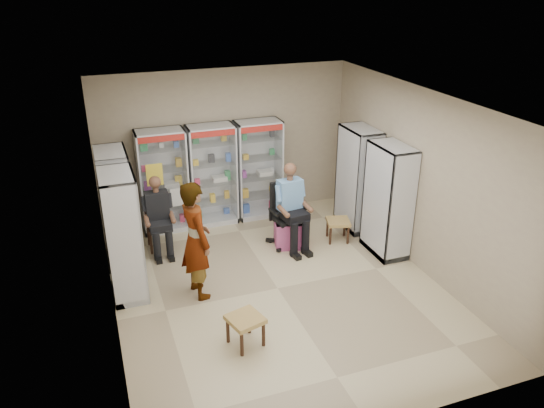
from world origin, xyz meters
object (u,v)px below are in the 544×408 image
object	(u,v)px
cabinet_right_far	(358,179)
woven_stool_b	(246,330)
cabinet_back_mid	(212,175)
cabinet_back_left	(163,181)
cabinet_right_near	(388,201)
standing_man	(196,240)
cabinet_left_near	(123,236)
seated_shopkeeper	(289,208)
pink_trunk	(289,233)
cabinet_back_right	(259,170)
wooden_chair	(159,225)
woven_stool_a	(338,230)
office_chair	(288,215)
cabinet_left_far	(117,207)

from	to	relation	value
cabinet_right_far	woven_stool_b	distance (m)	4.22
cabinet_back_mid	cabinet_back_left	bearing A→B (deg)	180.00
cabinet_right_near	standing_man	bearing A→B (deg)	93.33
cabinet_left_near	seated_shopkeeper	bearing A→B (deg)	101.65
cabinet_right_near	pink_trunk	bearing A→B (deg)	62.15
cabinet_back_left	cabinet_left_near	xyz separation A→B (m)	(-0.93, -2.03, 0.00)
cabinet_left_near	cabinet_back_mid	bearing A→B (deg)	137.20
cabinet_right_far	cabinet_left_near	xyz separation A→B (m)	(-4.46, -0.90, 0.00)
cabinet_right_far	cabinet_left_near	size ratio (longest dim) A/B	1.00
cabinet_back_right	wooden_chair	bearing A→B (deg)	-161.25
seated_shopkeeper	woven_stool_a	distance (m)	1.09
cabinet_right_near	office_chair	bearing A→B (deg)	60.89
cabinet_back_mid	standing_man	world-z (taller)	cabinet_back_mid
cabinet_left_near	office_chair	xyz separation A→B (m)	(2.93, 0.65, -0.41)
seated_shopkeeper	cabinet_left_far	bearing A→B (deg)	162.67
cabinet_left_far	cabinet_left_near	size ratio (longest dim) A/B	1.00
pink_trunk	woven_stool_a	distance (m)	0.94
cabinet_left_near	woven_stool_a	xyz separation A→B (m)	(3.87, 0.48, -0.79)
cabinet_back_left	seated_shopkeeper	distance (m)	2.47
cabinet_left_far	cabinet_back_left	bearing A→B (deg)	135.00
cabinet_back_right	wooden_chair	distance (m)	2.33
cabinet_back_right	seated_shopkeeper	size ratio (longest dim) A/B	1.33
office_chair	woven_stool_b	distance (m)	2.97
cabinet_left_near	wooden_chair	world-z (taller)	cabinet_left_near
cabinet_back_left	cabinet_back_right	size ratio (longest dim) A/B	1.00
seated_shopkeeper	woven_stool_a	size ratio (longest dim) A/B	3.66
cabinet_back_left	standing_man	world-z (taller)	cabinet_back_left
pink_trunk	cabinet_left_far	bearing A→B (deg)	170.41
cabinet_right_far	woven_stool_a	world-z (taller)	cabinet_right_far
cabinet_back_left	cabinet_right_far	world-z (taller)	same
cabinet_back_mid	cabinet_right_far	bearing A→B (deg)	-23.65
wooden_chair	woven_stool_b	distance (m)	3.21
cabinet_back_mid	cabinet_left_far	distance (m)	2.10
cabinet_left_far	wooden_chair	world-z (taller)	cabinet_left_far
cabinet_left_near	cabinet_back_right	bearing A→B (deg)	125.65
cabinet_left_near	woven_stool_a	distance (m)	3.98
pink_trunk	cabinet_back_mid	bearing A→B (deg)	126.60
wooden_chair	woven_stool_b	bearing A→B (deg)	-78.00
cabinet_left_near	office_chair	world-z (taller)	cabinet_left_near
cabinet_back_right	cabinet_left_near	bearing A→B (deg)	-144.35
cabinet_back_left	seated_shopkeeper	world-z (taller)	cabinet_back_left
seated_shopkeeper	cabinet_left_near	bearing A→B (deg)	-176.05
cabinet_right_far	cabinet_left_near	distance (m)	4.55
cabinet_back_left	wooden_chair	size ratio (longest dim) A/B	2.13
cabinet_left_far	woven_stool_a	size ratio (longest dim) A/B	4.85
cabinet_left_near	cabinet_left_far	bearing A→B (deg)	180.00
cabinet_left_near	cabinet_back_left	bearing A→B (deg)	155.39
seated_shopkeeper	woven_stool_b	world-z (taller)	seated_shopkeeper
cabinet_back_right	office_chair	size ratio (longest dim) A/B	1.69
seated_shopkeeper	standing_man	xyz separation A→B (m)	(-1.91, -1.00, 0.19)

